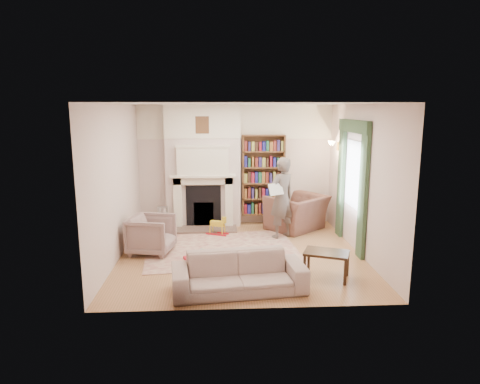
{
  "coord_description": "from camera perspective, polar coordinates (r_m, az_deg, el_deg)",
  "views": [
    {
      "loc": [
        -0.44,
        -7.72,
        2.74
      ],
      "look_at": [
        0.0,
        0.25,
        1.15
      ],
      "focal_mm": 32.0,
      "sensor_mm": 36.0,
      "label": 1
    }
  ],
  "objects": [
    {
      "name": "ceiling",
      "position": [
        7.74,
        0.1,
        11.71
      ],
      "size": [
        4.5,
        4.5,
        0.0
      ],
      "primitive_type": "plane",
      "rotation": [
        3.14,
        0.0,
        0.0
      ],
      "color": "white",
      "rests_on": "wall_back"
    },
    {
      "name": "armchair_reading",
      "position": [
        9.78,
        7.59,
        -2.73
      ],
      "size": [
        1.59,
        1.58,
        0.78
      ],
      "primitive_type": "imported",
      "rotation": [
        0.0,
        0.0,
        3.85
      ],
      "color": "#532C2D",
      "rests_on": "floor"
    },
    {
      "name": "wall_back",
      "position": [
        10.07,
        -0.62,
        3.62
      ],
      "size": [
        4.5,
        0.0,
        4.5
      ],
      "primitive_type": "plane",
      "rotation": [
        1.57,
        0.0,
        0.0
      ],
      "color": "beige",
      "rests_on": "floor"
    },
    {
      "name": "board_game",
      "position": [
        8.16,
        -4.48,
        -8.19
      ],
      "size": [
        0.52,
        0.52,
        0.03
      ],
      "primitive_type": "cube",
      "rotation": [
        0.0,
        0.0,
        -0.38
      ],
      "color": "#DACD4C",
      "rests_on": "rug"
    },
    {
      "name": "man_reading",
      "position": [
        9.03,
        5.56,
        -0.8
      ],
      "size": [
        0.75,
        0.69,
        1.72
      ],
      "primitive_type": "imported",
      "rotation": [
        0.0,
        0.0,
        3.73
      ],
      "color": "#554A44",
      "rests_on": "floor"
    },
    {
      "name": "sofa",
      "position": [
        6.54,
        -0.16,
        -10.75
      ],
      "size": [
        2.07,
        1.0,
        0.58
      ],
      "primitive_type": "imported",
      "rotation": [
        0.0,
        0.0,
        0.12
      ],
      "color": "#BAB199",
      "rests_on": "floor"
    },
    {
      "name": "coffee_table",
      "position": [
        7.17,
        11.42,
        -9.5
      ],
      "size": [
        0.82,
        0.68,
        0.45
      ],
      "primitive_type": null,
      "rotation": [
        0.0,
        0.0,
        -0.38
      ],
      "color": "black",
      "rests_on": "floor"
    },
    {
      "name": "fireplace",
      "position": [
        9.87,
        -4.93,
        3.34
      ],
      "size": [
        1.7,
        0.58,
        2.8
      ],
      "color": "beige",
      "rests_on": "floor"
    },
    {
      "name": "rocking_horse",
      "position": [
        9.32,
        -3.05,
        -4.5
      ],
      "size": [
        0.51,
        0.36,
        0.42
      ],
      "primitive_type": null,
      "rotation": [
        0.0,
        0.0,
        -0.4
      ],
      "color": "gold",
      "rests_on": "rug"
    },
    {
      "name": "rug",
      "position": [
        8.44,
        -2.43,
        -7.65
      ],
      "size": [
        3.09,
        2.48,
        0.01
      ],
      "primitive_type": "cube",
      "rotation": [
        0.0,
        0.0,
        0.09
      ],
      "color": "beige",
      "rests_on": "floor"
    },
    {
      "name": "game_box_lid",
      "position": [
        7.93,
        -6.21,
        -8.75
      ],
      "size": [
        0.39,
        0.32,
        0.06
      ],
      "primitive_type": "cube",
      "rotation": [
        0.0,
        0.0,
        0.36
      ],
      "color": "red",
      "rests_on": "rug"
    },
    {
      "name": "armchair_left",
      "position": [
        8.32,
        -11.7,
        -5.58
      ],
      "size": [
        0.93,
        0.91,
        0.73
      ],
      "primitive_type": "imported",
      "rotation": [
        0.0,
        0.0,
        1.38
      ],
      "color": "gray",
      "rests_on": "floor"
    },
    {
      "name": "bookcase",
      "position": [
        10.03,
        3.13,
        2.27
      ],
      "size": [
        1.0,
        0.24,
        1.85
      ],
      "primitive_type": "cube",
      "color": "brown",
      "rests_on": "floor"
    },
    {
      "name": "wall_front",
      "position": [
        5.65,
        1.39,
        -2.46
      ],
      "size": [
        4.5,
        0.0,
        4.5
      ],
      "primitive_type": "plane",
      "rotation": [
        -1.57,
        0.0,
        0.0
      ],
      "color": "beige",
      "rests_on": "floor"
    },
    {
      "name": "newspaper",
      "position": [
        8.77,
        4.81,
        0.37
      ],
      "size": [
        0.35,
        0.28,
        0.24
      ],
      "primitive_type": "cube",
      "rotation": [
        -0.35,
        0.0,
        0.58
      ],
      "color": "silver",
      "rests_on": "man_reading"
    },
    {
      "name": "wall_left",
      "position": [
        8.05,
        -16.12,
        1.23
      ],
      "size": [
        0.0,
        4.5,
        4.5
      ],
      "primitive_type": "plane",
      "rotation": [
        1.57,
        0.0,
        1.57
      ],
      "color": "beige",
      "rests_on": "floor"
    },
    {
      "name": "pelmet",
      "position": [
        8.54,
        14.94,
        8.47
      ],
      "size": [
        0.09,
        1.7,
        0.24
      ],
      "primitive_type": "cube",
      "color": "#2B432B",
      "rests_on": "wall_right"
    },
    {
      "name": "curtain_left",
      "position": [
        8.03,
        16.11,
        -0.25
      ],
      "size": [
        0.07,
        0.32,
        2.4
      ],
      "primitive_type": "cube",
      "color": "#2B432B",
      "rests_on": "floor"
    },
    {
      "name": "floor",
      "position": [
        8.21,
        0.1,
        -8.24
      ],
      "size": [
        4.5,
        4.5,
        0.0
      ],
      "primitive_type": "plane",
      "color": "olive",
      "rests_on": "ground"
    },
    {
      "name": "window",
      "position": [
        8.65,
        14.91,
        2.3
      ],
      "size": [
        0.02,
        0.9,
        1.3
      ],
      "primitive_type": "cube",
      "color": "silver",
      "rests_on": "wall_right"
    },
    {
      "name": "wall_right",
      "position": [
        8.29,
        15.84,
        1.52
      ],
      "size": [
        0.0,
        4.5,
        4.5
      ],
      "primitive_type": "plane",
      "rotation": [
        1.57,
        0.0,
        -1.57
      ],
      "color": "beige",
      "rests_on": "floor"
    },
    {
      "name": "paraffin_heater",
      "position": [
        9.76,
        -10.24,
        -3.55
      ],
      "size": [
        0.28,
        0.28,
        0.55
      ],
      "primitive_type": "cylinder",
      "rotation": [
        0.0,
        0.0,
        -0.19
      ],
      "color": "#B4B7BC",
      "rests_on": "floor"
    },
    {
      "name": "curtain_right",
      "position": [
        9.34,
        13.32,
        1.46
      ],
      "size": [
        0.07,
        0.32,
        2.4
      ],
      "primitive_type": "cube",
      "color": "#2B432B",
      "rests_on": "floor"
    },
    {
      "name": "comic_annuals",
      "position": [
        7.91,
        1.69,
        -8.85
      ],
      "size": [
        0.51,
        0.54,
        0.02
      ],
      "color": "red",
      "rests_on": "rug"
    },
    {
      "name": "wall_sconce",
      "position": [
        9.58,
        11.86,
        6.0
      ],
      "size": [
        0.2,
        0.24,
        0.24
      ],
      "primitive_type": null,
      "color": "gold",
      "rests_on": "wall_right"
    }
  ]
}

